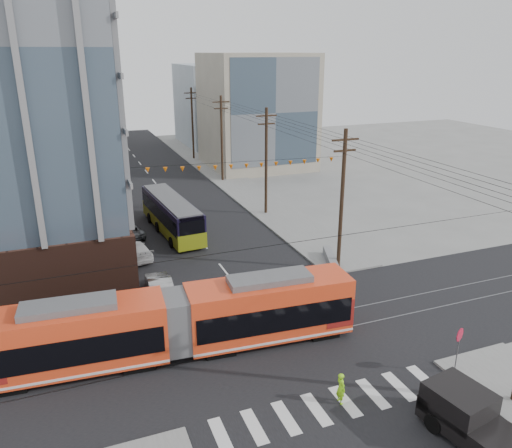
{
  "coord_description": "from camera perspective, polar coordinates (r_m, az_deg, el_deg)",
  "views": [
    {
      "loc": [
        -10.65,
        -20.28,
        16.32
      ],
      "look_at": [
        1.47,
        10.82,
        4.67
      ],
      "focal_mm": 35.0,
      "sensor_mm": 36.0,
      "label": 1
    }
  ],
  "objects": [
    {
      "name": "bg_bldg_ne_near",
      "position": [
        73.76,
        0.03,
        12.77
      ],
      "size": [
        14.0,
        14.0,
        16.0
      ],
      "primitive_type": "cube",
      "color": "gray",
      "rests_on": "ground"
    },
    {
      "name": "bg_bldg_nw_near",
      "position": [
        72.92,
        -26.75,
        11.49
      ],
      "size": [
        18.0,
        16.0,
        18.0
      ],
      "primitive_type": "cube",
      "color": "#8C99A5",
      "rests_on": "ground"
    },
    {
      "name": "parked_car_white",
      "position": [
        42.48,
        -13.61,
        -2.92
      ],
      "size": [
        2.62,
        4.99,
        1.38
      ],
      "primitive_type": "imported",
      "rotation": [
        0.0,
        0.0,
        3.29
      ],
      "color": "silver",
      "rests_on": "ground"
    },
    {
      "name": "bg_bldg_nw_far",
      "position": [
        92.55,
        -24.04,
        13.73
      ],
      "size": [
        16.0,
        18.0,
        20.0
      ],
      "primitive_type": "cube",
      "color": "gray",
      "rests_on": "ground"
    },
    {
      "name": "pickup_truck",
      "position": [
        24.88,
        25.43,
        -20.79
      ],
      "size": [
        3.29,
        6.55,
        2.12
      ],
      "primitive_type": null,
      "rotation": [
        0.0,
        0.0,
        0.18
      ],
      "color": "black",
      "rests_on": "ground"
    },
    {
      "name": "parked_car_silver",
      "position": [
        35.69,
        -10.99,
        -6.98
      ],
      "size": [
        1.85,
        4.71,
        1.53
      ],
      "primitive_type": "imported",
      "rotation": [
        0.0,
        0.0,
        3.09
      ],
      "color": "#959595",
      "rests_on": "ground"
    },
    {
      "name": "city_bus",
      "position": [
        47.59,
        -9.62,
        1.06
      ],
      "size": [
        3.55,
        12.12,
        3.38
      ],
      "primitive_type": null,
      "rotation": [
        0.0,
        0.0,
        0.08
      ],
      "color": "black",
      "rests_on": "ground"
    },
    {
      "name": "parked_car_grey",
      "position": [
        47.5,
        -14.34,
        -0.71
      ],
      "size": [
        2.75,
        4.59,
        1.19
      ],
      "primitive_type": "imported",
      "rotation": [
        0.0,
        0.0,
        3.33
      ],
      "color": "#585C60",
      "rests_on": "ground"
    },
    {
      "name": "utility_pole_far",
      "position": [
        79.38,
        -7.27,
        11.26
      ],
      "size": [
        0.3,
        0.3,
        11.0
      ],
      "primitive_type": "cylinder",
      "color": "black",
      "rests_on": "ground"
    },
    {
      "name": "bg_bldg_ne_far",
      "position": [
        93.28,
        -3.39,
        13.48
      ],
      "size": [
        16.0,
        16.0,
        14.0
      ],
      "primitive_type": "cube",
      "color": "#8C99A5",
      "rests_on": "ground"
    },
    {
      "name": "pedestrian",
      "position": [
        25.79,
        9.67,
        -18.0
      ],
      "size": [
        0.4,
        0.61,
        1.66
      ],
      "primitive_type": "imported",
      "rotation": [
        0.0,
        0.0,
        1.57
      ],
      "color": "#91EA19",
      "rests_on": "ground"
    },
    {
      "name": "streetcar",
      "position": [
        28.61,
        -9.07,
        -11.11
      ],
      "size": [
        20.68,
        4.34,
        3.95
      ],
      "primitive_type": null,
      "rotation": [
        0.0,
        0.0,
        -0.07
      ],
      "color": "#E7401B",
      "rests_on": "ground"
    },
    {
      "name": "stop_sign",
      "position": [
        29.11,
        22.01,
        -13.46
      ],
      "size": [
        1.03,
        1.03,
        2.55
      ],
      "primitive_type": null,
      "rotation": [
        0.0,
        0.0,
        0.42
      ],
      "color": "red",
      "rests_on": "ground"
    },
    {
      "name": "jersey_barrier",
      "position": [
        40.56,
        8.51,
        -4.08
      ],
      "size": [
        2.3,
        4.22,
        0.83
      ],
      "primitive_type": "cube",
      "rotation": [
        0.0,
        0.0,
        -0.35
      ],
      "color": "gray",
      "rests_on": "ground"
    },
    {
      "name": "ground",
      "position": [
        28.12,
        5.44,
        -16.33
      ],
      "size": [
        160.0,
        160.0,
        0.0
      ],
      "primitive_type": "plane",
      "color": "slate"
    }
  ]
}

